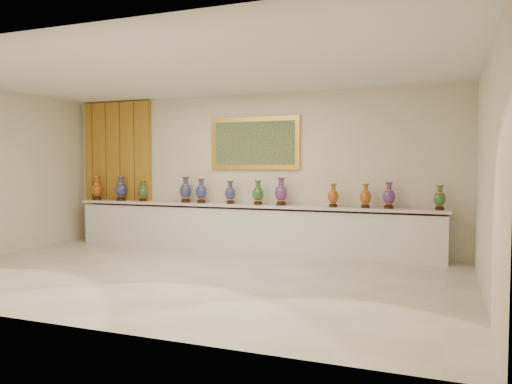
{
  "coord_description": "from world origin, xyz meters",
  "views": [
    {
      "loc": [
        3.57,
        -6.46,
        1.62
      ],
      "look_at": [
        0.42,
        1.7,
        1.17
      ],
      "focal_mm": 35.0,
      "sensor_mm": 36.0,
      "label": 1
    }
  ],
  "objects_px": {
    "vase_0": "(97,189)",
    "vase_2": "(143,192)",
    "counter": "(246,228)",
    "vase_1": "(121,189)"
  },
  "relations": [
    {
      "from": "vase_0",
      "to": "vase_2",
      "type": "bearing_deg",
      "value": 2.66
    },
    {
      "from": "counter",
      "to": "vase_1",
      "type": "xyz_separation_m",
      "value": [
        -2.83,
        -0.02,
        0.69
      ]
    },
    {
      "from": "counter",
      "to": "vase_0",
      "type": "distance_m",
      "value": 3.48
    },
    {
      "from": "counter",
      "to": "vase_1",
      "type": "distance_m",
      "value": 2.91
    },
    {
      "from": "counter",
      "to": "vase_1",
      "type": "relative_size",
      "value": 14.14
    },
    {
      "from": "vase_1",
      "to": "counter",
      "type": "bearing_deg",
      "value": 0.35
    },
    {
      "from": "counter",
      "to": "vase_0",
      "type": "height_order",
      "value": "vase_0"
    },
    {
      "from": "vase_1",
      "to": "vase_0",
      "type": "bearing_deg",
      "value": -176.9
    },
    {
      "from": "counter",
      "to": "vase_1",
      "type": "height_order",
      "value": "vase_1"
    },
    {
      "from": "counter",
      "to": "vase_2",
      "type": "xyz_separation_m",
      "value": [
        -2.3,
        0.0,
        0.66
      ]
    }
  ]
}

